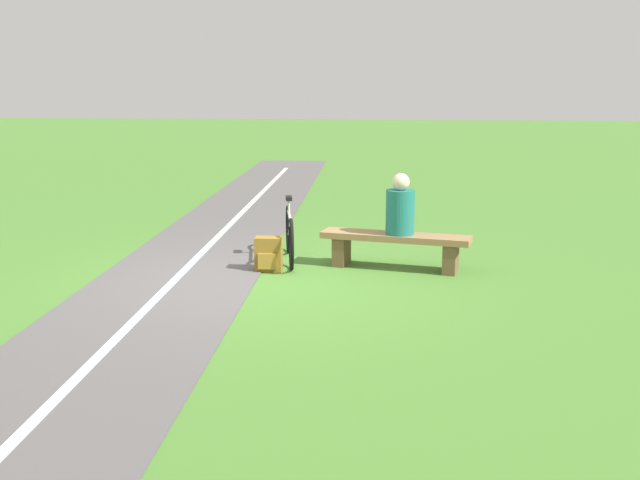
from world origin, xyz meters
TOP-DOWN VIEW (x-y plane):
  - ground_plane at (0.00, 0.00)m, footprint 80.00×80.00m
  - paved_path at (0.82, 4.00)m, footprint 3.05×36.04m
  - path_centre_line at (0.82, 4.00)m, footprint 1.08×31.99m
  - bench at (-1.68, -0.75)m, footprint 1.93×0.79m
  - person_seated at (-1.73, -0.74)m, footprint 0.43×0.43m
  - bicycle at (-0.29, -1.05)m, footprint 0.34×1.65m
  - backpack at (-0.10, -0.47)m, footprint 0.34×0.26m

SIDE VIEW (x-z plane):
  - ground_plane at x=0.00m, z-range 0.00..0.00m
  - paved_path at x=0.82m, z-range 0.00..0.02m
  - path_centre_line at x=0.82m, z-range 0.02..0.02m
  - backpack at x=-0.10m, z-range 0.00..0.43m
  - bench at x=-1.68m, z-range 0.09..0.54m
  - bicycle at x=-0.29m, z-range -0.07..0.78m
  - person_seated at x=-1.73m, z-range 0.40..1.17m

